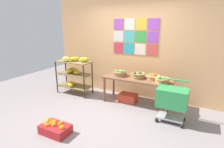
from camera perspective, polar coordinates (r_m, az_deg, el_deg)
The scene contains 11 objects.
ground at distance 4.00m, azimuth -2.85°, elevation -13.79°, with size 9.04×9.04×0.00m, color gray.
back_wall_with_art at distance 4.92m, azimuth 6.15°, elevation 8.38°, with size 4.75×0.07×2.70m.
banana_shelf_unit at distance 5.25m, azimuth -12.16°, elevation 0.66°, with size 1.02×0.48×1.10m.
display_table at distance 4.48m, azimuth 8.17°, elevation -2.19°, with size 1.72×0.65×0.69m.
fruit_basket_centre at distance 4.58m, azimuth 2.60°, elevation 0.33°, with size 0.36×0.36×0.17m.
fruit_basket_left at distance 4.43m, azimuth 8.33°, elevation -0.34°, with size 0.34×0.34×0.17m.
fruit_basket_back_left at distance 4.13m, azimuth 15.69°, elevation -1.91°, with size 0.33×0.33×0.17m.
fruit_basket_right at distance 4.38m, azimuth 13.06°, elevation -0.88°, with size 0.34×0.34×0.15m.
produce_crate_under_table at distance 4.73m, azimuth 5.10°, elevation -7.60°, with size 0.45×0.31×0.21m, color red.
orange_crate_foreground at distance 3.62m, azimuth -17.78°, elevation -16.17°, with size 0.54×0.35×0.23m.
shopping_cart at distance 3.83m, azimuth 18.68°, elevation -7.59°, with size 0.60×0.44×0.86m.
Camera 1 is at (1.78, -3.00, 1.96)m, focal length 28.55 mm.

